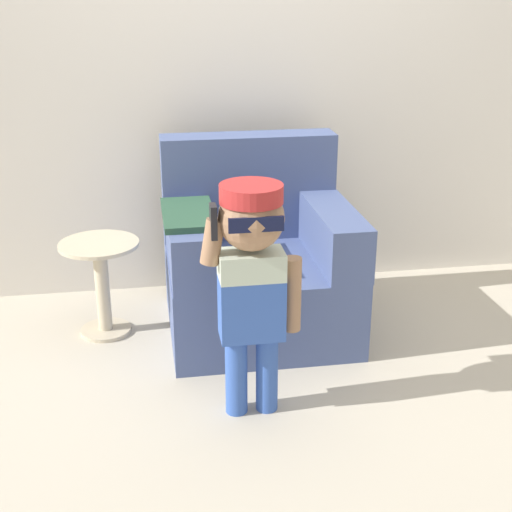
% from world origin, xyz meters
% --- Properties ---
extents(ground_plane, '(10.00, 10.00, 0.00)m').
position_xyz_m(ground_plane, '(0.00, 0.00, 0.00)').
color(ground_plane, '#BCB29E').
extents(wall_back, '(10.00, 0.05, 2.60)m').
position_xyz_m(wall_back, '(0.00, 0.59, 1.30)').
color(wall_back, silver).
rests_on(wall_back, ground_plane).
extents(armchair, '(0.93, 0.87, 0.95)m').
position_xyz_m(armchair, '(0.00, -0.01, 0.34)').
color(armchair, '#475684').
rests_on(armchair, ground_plane).
extents(person_child, '(0.40, 0.30, 0.98)m').
position_xyz_m(person_child, '(-0.15, -0.80, 0.66)').
color(person_child, '#3356AD').
rests_on(person_child, ground_plane).
extents(side_table, '(0.39, 0.39, 0.49)m').
position_xyz_m(side_table, '(-0.78, 0.02, 0.30)').
color(side_table, beige).
rests_on(side_table, ground_plane).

